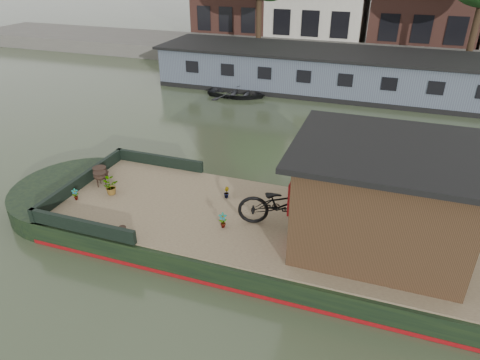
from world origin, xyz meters
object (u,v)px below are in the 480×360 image
(brazier_rear, at_px, (100,174))
(cabin, at_px, (382,196))
(potted_plant_a, at_px, (223,220))
(dinghy, at_px, (237,91))
(brazier_front, at_px, (101,179))
(bicycle, at_px, (284,203))

(brazier_rear, bearing_deg, cabin, -3.16)
(cabin, bearing_deg, brazier_rear, 176.84)
(potted_plant_a, distance_m, dinghy, 12.76)
(potted_plant_a, bearing_deg, brazier_rear, 166.21)
(brazier_front, distance_m, dinghy, 11.31)
(potted_plant_a, relative_size, brazier_front, 0.93)
(bicycle, xyz_separation_m, potted_plant_a, (-1.34, -0.65, -0.39))
(bicycle, distance_m, dinghy, 12.67)
(dinghy, bearing_deg, brazier_front, 177.39)
(cabin, xyz_separation_m, bicycle, (-2.19, 0.03, -0.64))
(brazier_front, bearing_deg, bicycle, -1.79)
(potted_plant_a, height_order, brazier_rear, brazier_rear)
(bicycle, relative_size, brazier_rear, 5.02)
(cabin, relative_size, brazier_rear, 9.00)
(potted_plant_a, xyz_separation_m, dinghy, (-3.96, 12.11, -0.54))
(brazier_front, distance_m, brazier_rear, 0.29)
(bicycle, bearing_deg, brazier_rear, 70.08)
(potted_plant_a, distance_m, brazier_front, 4.16)
(cabin, height_order, brazier_front, cabin)
(bicycle, height_order, potted_plant_a, bicycle)
(cabin, relative_size, dinghy, 1.34)
(brazier_front, xyz_separation_m, brazier_rear, (-0.17, 0.23, 0.01))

